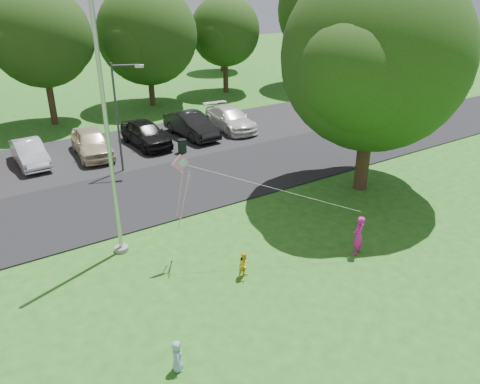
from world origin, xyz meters
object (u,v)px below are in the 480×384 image
flagpole (108,141)px  trash_can (182,147)px  big_tree (374,62)px  child_yellow (245,265)px  woman (358,236)px  kite (186,176)px  street_lamp (121,108)px  child_blue (177,356)px

flagpole → trash_can: size_ratio=12.19×
big_tree → child_yellow: big_tree is taller
woman → kite: size_ratio=0.27×
trash_can → kite: size_ratio=0.15×
flagpole → trash_can: 10.96m
child_yellow → big_tree: bearing=9.7°
woman → flagpole: bearing=-53.0°
big_tree → woman: big_tree is taller
street_lamp → trash_can: size_ratio=6.60×
street_lamp → woman: size_ratio=3.64×
kite → trash_can: bearing=68.7°
street_lamp → trash_can: 4.61m
trash_can → woman: bearing=-87.9°
woman → kite: bearing=-49.5°
woman → child_yellow: 4.24m
flagpole → trash_can: bearing=51.0°
woman → trash_can: bearing=-106.4°
street_lamp → kite: street_lamp is taller
child_yellow → child_blue: 4.37m
flagpole → kite: bearing=-42.6°
child_yellow → street_lamp: bearing=79.9°
flagpole → kite: size_ratio=1.82×
trash_can → child_blue: size_ratio=0.93×
flagpole → child_blue: (-0.80, -6.20, -3.73)m
trash_can → big_tree: 11.38m
trash_can → big_tree: big_tree is taller
street_lamp → child_yellow: size_ratio=5.89×
child_blue → street_lamp: bearing=7.0°
big_tree → child_yellow: (-8.38, -2.92, -5.34)m
child_yellow → kite: kite is taller
woman → child_blue: 7.88m
street_lamp → kite: bearing=-74.8°
child_blue → woman: bearing=-57.0°
trash_can → kite: bearing=-115.4°
flagpole → big_tree: (11.21, -0.84, 1.63)m
big_tree → child_blue: 14.20m
flagpole → kite: 2.76m
trash_can → child_yellow: bearing=-107.2°
street_lamp → child_yellow: bearing=-68.5°
flagpole → child_blue: bearing=-97.3°
flagpole → kite: (1.87, -1.72, -1.08)m
big_tree → kite: 9.77m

